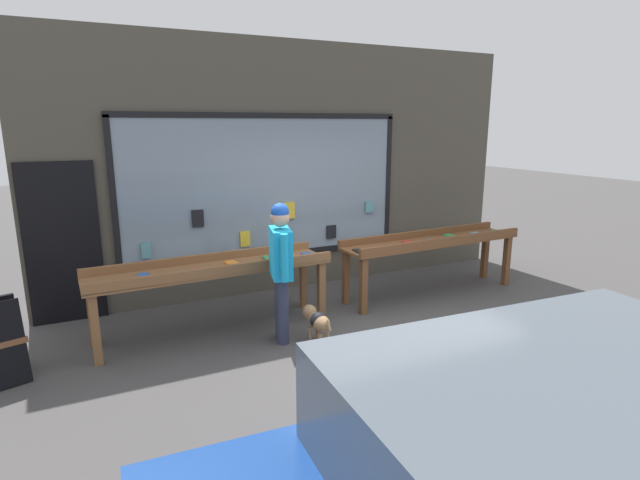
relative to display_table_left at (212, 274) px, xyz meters
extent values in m
plane|color=#474444|center=(1.67, -1.08, -0.76)|extent=(40.00, 40.00, 0.00)
cube|color=#4C473D|center=(1.67, 1.32, 1.12)|extent=(7.60, 0.20, 3.76)
cube|color=gray|center=(1.16, 1.19, 0.86)|extent=(4.28, 0.03, 2.09)
cube|color=black|center=(1.16, 1.19, 1.91)|extent=(4.36, 0.06, 0.08)
cube|color=black|center=(1.16, 1.19, -0.18)|extent=(4.36, 0.06, 0.08)
cube|color=black|center=(-0.98, 1.19, 0.86)|extent=(0.08, 0.06, 2.09)
cube|color=black|center=(3.30, 1.19, 0.86)|extent=(0.08, 0.06, 2.09)
cube|color=#5999A5|center=(-0.63, 1.15, 0.10)|extent=(0.13, 0.03, 0.22)
cube|color=black|center=(0.10, 1.15, 0.49)|extent=(0.16, 0.03, 0.25)
cube|color=yellow|center=(0.78, 1.15, 0.12)|extent=(0.15, 0.03, 0.23)
cube|color=yellow|center=(1.50, 1.15, 0.50)|extent=(0.17, 0.03, 0.25)
cube|color=black|center=(2.23, 1.15, 0.09)|extent=(0.16, 0.03, 0.22)
cube|color=#5999A5|center=(2.93, 1.15, 0.45)|extent=(0.16, 0.03, 0.19)
cube|color=black|center=(-1.63, 1.19, 0.29)|extent=(0.90, 0.04, 2.10)
cube|color=brown|center=(-1.36, -0.32, -0.36)|extent=(0.09, 0.09, 0.79)
cube|color=brown|center=(1.38, -0.21, -0.36)|extent=(0.09, 0.09, 0.79)
cube|color=brown|center=(-1.38, 0.21, -0.36)|extent=(0.09, 0.09, 0.79)
cube|color=brown|center=(1.36, 0.32, -0.36)|extent=(0.09, 0.09, 0.79)
cube|color=brown|center=(0.00, 0.00, 0.05)|extent=(2.97, 0.81, 0.04)
cube|color=brown|center=(0.01, -0.31, 0.11)|extent=(2.94, 0.18, 0.12)
cube|color=brown|center=(-0.01, 0.32, 0.11)|extent=(2.94, 0.18, 0.12)
cube|color=orange|center=(-1.31, -0.22, 0.09)|extent=(0.17, 0.21, 0.03)
cube|color=#2659B2|center=(-0.80, 0.00, 0.08)|extent=(0.14, 0.20, 0.02)
cube|color=red|center=(-0.22, -0.13, 0.08)|extent=(0.20, 0.24, 0.02)
cube|color=orange|center=(0.26, 0.03, 0.09)|extent=(0.16, 0.21, 0.03)
cube|color=#338C4C|center=(0.77, 0.09, 0.08)|extent=(0.15, 0.22, 0.02)
cube|color=#2659B2|center=(1.32, 0.07, 0.08)|extent=(0.15, 0.20, 0.02)
cube|color=brown|center=(1.99, -0.29, -0.36)|extent=(0.09, 0.09, 0.80)
cube|color=brown|center=(4.73, -0.17, -0.36)|extent=(0.09, 0.09, 0.80)
cube|color=brown|center=(1.97, 0.18, -0.36)|extent=(0.09, 0.09, 0.80)
cube|color=brown|center=(4.71, 0.29, -0.36)|extent=(0.09, 0.09, 0.80)
cube|color=brown|center=(3.35, 0.00, 0.06)|extent=(2.97, 0.74, 0.04)
cube|color=brown|center=(3.36, -0.28, 0.12)|extent=(2.94, 0.18, 0.12)
cube|color=brown|center=(3.34, 0.28, 0.12)|extent=(2.94, 0.18, 0.12)
cube|color=black|center=(2.02, -0.11, 0.09)|extent=(0.14, 0.22, 0.02)
cube|color=yellow|center=(2.48, -0.17, 0.09)|extent=(0.20, 0.25, 0.02)
cube|color=red|center=(2.90, -0.04, 0.09)|extent=(0.17, 0.22, 0.03)
cube|color=#2659B2|center=(3.34, -0.05, 0.09)|extent=(0.17, 0.22, 0.02)
cube|color=#338C4C|center=(3.75, 0.06, 0.09)|extent=(0.15, 0.22, 0.03)
cube|color=#5999A5|center=(4.23, 0.01, 0.09)|extent=(0.16, 0.19, 0.03)
cube|color=#338C4C|center=(4.64, -0.04, 0.09)|extent=(0.17, 0.22, 0.03)
cylinder|color=#2D334C|center=(0.65, -0.69, -0.36)|extent=(0.14, 0.14, 0.81)
cylinder|color=#2D334C|center=(0.68, -0.54, -0.36)|extent=(0.14, 0.14, 0.81)
cube|color=#19A5E0|center=(0.66, -0.61, 0.33)|extent=(0.32, 0.49, 0.57)
cylinder|color=#19A5E0|center=(0.60, -0.89, 0.35)|extent=(0.09, 0.09, 0.54)
cylinder|color=#19A5E0|center=(0.73, -0.34, 0.35)|extent=(0.09, 0.09, 0.54)
sphere|color=tan|center=(0.66, -0.61, 0.75)|extent=(0.22, 0.22, 0.22)
sphere|color=blue|center=(0.66, -0.61, 0.81)|extent=(0.21, 0.21, 0.21)
ellipsoid|color=#99724C|center=(1.02, -0.91, -0.47)|extent=(0.23, 0.40, 0.20)
ellipsoid|color=black|center=(1.02, -0.91, -0.46)|extent=(0.23, 0.25, 0.21)
sphere|color=#99724C|center=(1.00, -0.68, -0.43)|extent=(0.18, 0.18, 0.18)
cylinder|color=#99724C|center=(1.03, -1.13, -0.44)|extent=(0.04, 0.10, 0.12)
cylinder|color=#99724C|center=(1.06, -0.79, -0.67)|extent=(0.04, 0.04, 0.19)
cylinder|color=#99724C|center=(0.96, -0.80, -0.67)|extent=(0.04, 0.04, 0.19)
cylinder|color=#99724C|center=(1.07, -1.02, -0.67)|extent=(0.04, 0.04, 0.19)
cylinder|color=#99724C|center=(0.97, -1.03, -0.67)|extent=(0.04, 0.04, 0.19)
cube|color=#4C5660|center=(0.73, -4.40, 0.37)|extent=(2.41, 1.66, 0.56)
cylinder|color=black|center=(2.14, -3.59, -0.46)|extent=(0.61, 0.21, 0.60)
camera|label=1|loc=(-1.35, -5.85, 1.79)|focal=28.00mm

